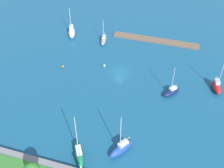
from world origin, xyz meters
TOP-DOWN VIEW (x-y plane):
  - water at (0.00, 0.00)m, footprint 160.00×160.00m
  - pier_dock at (-6.31, -18.55)m, footprint 26.30×2.81m
  - sailboat_gray_off_beacon at (8.62, -13.08)m, footprint 2.36×5.56m
  - sailboat_white_far_north at (19.46, -14.02)m, footprint 4.12×6.33m
  - sailboat_red_outer_mooring at (-24.35, -0.32)m, footprint 2.88×5.33m
  - sailboat_green_by_breakwater at (0.32, 27.14)m, footprint 4.44×5.77m
  - sailboat_blue_mid_basin at (-7.13, 23.86)m, footprint 4.49×5.74m
  - sailboat_navy_along_channel at (-14.16, 4.47)m, footprint 4.37×4.92m
  - mooring_buoy_orange at (15.24, 2.11)m, footprint 0.65×0.65m
  - mooring_buoy_white at (4.64, -1.50)m, footprint 0.65×0.65m

SIDE VIEW (x-z plane):
  - water at x=0.00m, z-range 0.00..0.00m
  - pier_dock at x=-6.31m, z-range 0.00..0.52m
  - mooring_buoy_orange at x=15.24m, z-range 0.00..0.65m
  - mooring_buoy_white at x=4.64m, z-range 0.00..0.65m
  - sailboat_navy_along_channel at x=-14.16m, z-range -3.20..4.89m
  - sailboat_gray_off_beacon at x=8.62m, z-range -2.94..4.70m
  - sailboat_blue_mid_basin at x=-7.13m, z-range -3.87..5.98m
  - sailboat_red_outer_mooring at x=-24.35m, z-range -3.39..5.59m
  - sailboat_green_by_breakwater at x=0.32m, z-range -4.08..6.37m
  - sailboat_white_far_north at x=19.46m, z-range -3.41..5.99m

